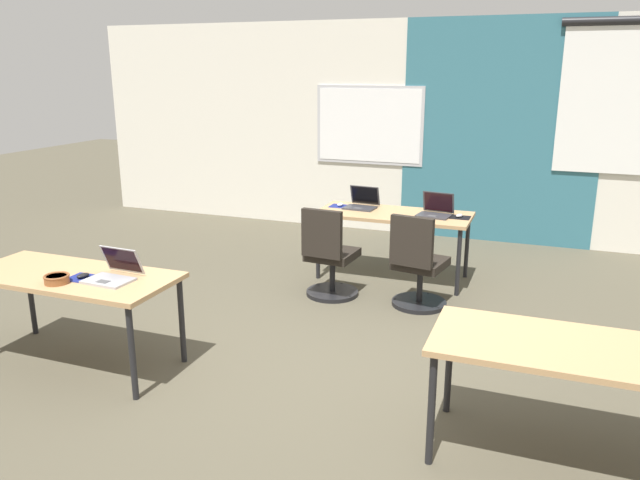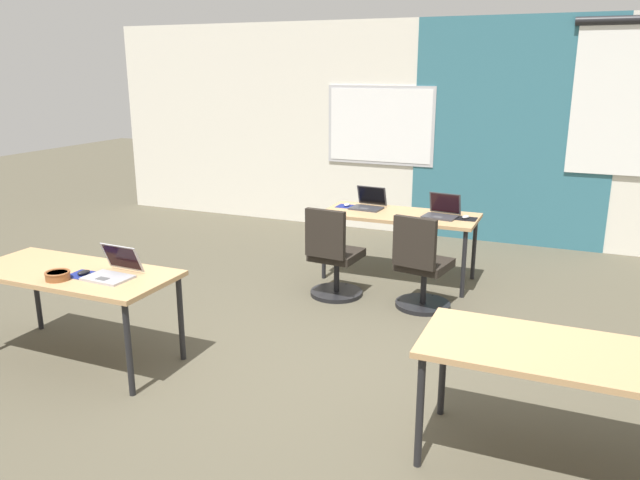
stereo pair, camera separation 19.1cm
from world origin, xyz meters
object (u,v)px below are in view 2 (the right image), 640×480
object	(u,v)px
desk_near_left	(73,278)
laptop_near_left_inner	(113,271)
desk_far_center	(400,219)
chair_far_right	(421,271)
laptop_far_left	(368,204)
chair_far_left	(333,261)
desk_near_right	(570,361)
laptop_far_right	(442,212)
mouse_near_left_inner	(84,272)
snack_bowl	(58,275)
mouse_far_right	(466,217)
mouse_far_left	(347,205)

from	to	relation	value
desk_near_left	laptop_near_left_inner	world-z (taller)	laptop_near_left_inner
desk_far_center	chair_far_right	size ratio (longest dim) A/B	1.74
laptop_far_left	chair_far_left	bearing A→B (deg)	-88.46
desk_near_right	laptop_far_left	bearing A→B (deg)	126.36
desk_near_right	desk_far_center	distance (m)	3.30
laptop_far_right	chair_far_right	distance (m)	0.87
desk_far_center	laptop_far_left	size ratio (longest dim) A/B	4.53
mouse_near_left_inner	chair_far_right	bearing A→B (deg)	45.87
desk_near_right	chair_far_right	world-z (taller)	chair_far_right
desk_near_right	mouse_near_left_inner	bearing A→B (deg)	-179.23
desk_near_left	laptop_near_left_inner	bearing A→B (deg)	1.84
desk_near_left	laptop_far_right	world-z (taller)	laptop_far_right
chair_far_right	snack_bowl	size ratio (longest dim) A/B	5.18
desk_near_left	laptop_far_right	size ratio (longest dim) A/B	4.39
mouse_far_right	laptop_far_left	distance (m)	1.07
chair_far_left	snack_bowl	size ratio (longest dim) A/B	5.18
chair_far_left	laptop_far_right	bearing A→B (deg)	-132.35
laptop_far_left	snack_bowl	xyz separation A→B (m)	(-1.31, -3.10, -0.01)
laptop_far_right	laptop_far_left	world-z (taller)	laptop_far_right
mouse_far_right	mouse_far_left	bearing A→B (deg)	177.00
mouse_near_left_inner	snack_bowl	xyz separation A→B (m)	(-0.10, -0.15, 0.01)
mouse_near_left_inner	desk_far_center	bearing A→B (deg)	60.77
desk_near_left	mouse_far_right	world-z (taller)	mouse_far_right
desk_far_center	mouse_far_left	size ratio (longest dim) A/B	15.49
laptop_near_left_inner	mouse_far_left	distance (m)	2.97
desk_near_left	mouse_near_left_inner	distance (m)	0.18
laptop_far_right	laptop_far_left	xyz separation A→B (m)	(-0.82, 0.08, -0.00)
desk_far_center	desk_near_left	bearing A→B (deg)	-122.01
desk_near_right	laptop_near_left_inner	size ratio (longest dim) A/B	4.62
laptop_far_left	chair_far_left	size ratio (longest dim) A/B	0.38
mouse_far_left	chair_far_left	size ratio (longest dim) A/B	0.11
laptop_far_right	snack_bowl	bearing A→B (deg)	-117.59
laptop_far_left	snack_bowl	distance (m)	3.36
desk_near_right	mouse_far_left	size ratio (longest dim) A/B	15.49
laptop_far_right	chair_far_right	world-z (taller)	laptop_far_right
desk_far_center	chair_far_left	bearing A→B (deg)	-118.84
desk_near_right	laptop_far_right	distance (m)	3.12
laptop_near_left_inner	mouse_near_left_inner	size ratio (longest dim) A/B	3.14
mouse_near_left_inner	desk_near_right	bearing A→B (deg)	0.77
laptop_far_right	mouse_far_right	bearing A→B (deg)	8.31
laptop_far_right	mouse_far_left	bearing A→B (deg)	-176.30
desk_near_right	mouse_far_left	bearing A→B (deg)	129.43
mouse_far_right	laptop_near_left_inner	world-z (taller)	laptop_near_left_inner
desk_near_right	laptop_far_left	size ratio (longest dim) A/B	4.53
desk_far_center	desk_near_right	bearing A→B (deg)	-57.99
mouse_far_right	laptop_near_left_inner	xyz separation A→B (m)	(-2.04, -2.81, 0.03)
desk_near_left	desk_near_right	size ratio (longest dim) A/B	1.00
desk_near_left	chair_far_left	bearing A→B (deg)	56.81
desk_far_center	mouse_far_right	world-z (taller)	mouse_far_right
laptop_near_left_inner	chair_far_left	distance (m)	2.24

